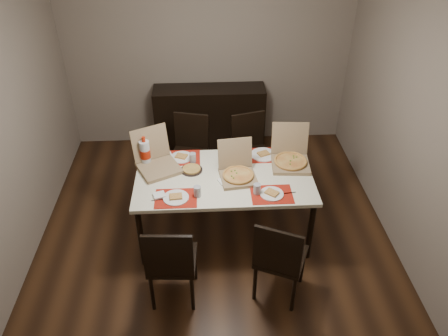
{
  "coord_description": "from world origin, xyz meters",
  "views": [
    {
      "loc": [
        -0.09,
        -3.58,
        3.38
      ],
      "look_at": [
        0.1,
        0.0,
        0.85
      ],
      "focal_mm": 35.0,
      "sensor_mm": 36.0,
      "label": 1
    }
  ],
  "objects_px": {
    "chair_near_right": "(279,258)",
    "chair_far_right": "(250,148)",
    "soda_bottle": "(145,153)",
    "dining_table": "(224,181)",
    "dip_bowl": "(232,162)",
    "chair_near_left": "(171,261)",
    "sideboard": "(210,118)",
    "pizza_box_center": "(238,172)",
    "chair_far_left": "(190,149)"
  },
  "relations": [
    {
      "from": "chair_near_right",
      "to": "chair_far_right",
      "type": "relative_size",
      "value": 1.0
    },
    {
      "from": "soda_bottle",
      "to": "dining_table",
      "type": "bearing_deg",
      "value": -17.87
    },
    {
      "from": "dining_table",
      "to": "dip_bowl",
      "type": "xyz_separation_m",
      "value": [
        0.09,
        0.22,
        0.08
      ]
    },
    {
      "from": "chair_far_right",
      "to": "chair_near_left",
      "type": "bearing_deg",
      "value": -116.15
    },
    {
      "from": "sideboard",
      "to": "dip_bowl",
      "type": "bearing_deg",
      "value": -82.78
    },
    {
      "from": "sideboard",
      "to": "dining_table",
      "type": "relative_size",
      "value": 0.83
    },
    {
      "from": "pizza_box_center",
      "to": "chair_near_left",
      "type": "bearing_deg",
      "value": -126.09
    },
    {
      "from": "chair_near_left",
      "to": "chair_far_right",
      "type": "xyz_separation_m",
      "value": [
        0.88,
        1.8,
        0.0
      ]
    },
    {
      "from": "soda_bottle",
      "to": "pizza_box_center",
      "type": "bearing_deg",
      "value": -16.74
    },
    {
      "from": "sideboard",
      "to": "chair_far_right",
      "type": "distance_m",
      "value": 1.01
    },
    {
      "from": "sideboard",
      "to": "chair_near_left",
      "type": "xyz_separation_m",
      "value": [
        -0.41,
        -2.69,
        0.06
      ]
    },
    {
      "from": "chair_near_left",
      "to": "soda_bottle",
      "type": "relative_size",
      "value": 2.81
    },
    {
      "from": "dining_table",
      "to": "chair_near_right",
      "type": "height_order",
      "value": "chair_near_right"
    },
    {
      "from": "sideboard",
      "to": "chair_far_left",
      "type": "distance_m",
      "value": 0.91
    },
    {
      "from": "chair_near_right",
      "to": "soda_bottle",
      "type": "relative_size",
      "value": 2.81
    },
    {
      "from": "chair_far_left",
      "to": "chair_far_right",
      "type": "relative_size",
      "value": 1.0
    },
    {
      "from": "chair_near_left",
      "to": "chair_far_right",
      "type": "relative_size",
      "value": 1.0
    },
    {
      "from": "chair_near_right",
      "to": "chair_far_left",
      "type": "relative_size",
      "value": 1.0
    },
    {
      "from": "chair_far_right",
      "to": "dip_bowl",
      "type": "xyz_separation_m",
      "value": [
        -0.28,
        -0.67,
        0.26
      ]
    },
    {
      "from": "chair_near_left",
      "to": "pizza_box_center",
      "type": "relative_size",
      "value": 2.16
    },
    {
      "from": "chair_near_left",
      "to": "soda_bottle",
      "type": "height_order",
      "value": "soda_bottle"
    },
    {
      "from": "pizza_box_center",
      "to": "dip_bowl",
      "type": "xyz_separation_m",
      "value": [
        -0.04,
        0.25,
        -0.04
      ]
    },
    {
      "from": "chair_near_left",
      "to": "chair_near_right",
      "type": "xyz_separation_m",
      "value": [
        0.95,
        -0.01,
        0.0
      ]
    },
    {
      "from": "soda_bottle",
      "to": "chair_far_right",
      "type": "bearing_deg",
      "value": 28.0
    },
    {
      "from": "chair_far_right",
      "to": "pizza_box_center",
      "type": "distance_m",
      "value": 0.99
    },
    {
      "from": "sideboard",
      "to": "soda_bottle",
      "type": "bearing_deg",
      "value": -115.02
    },
    {
      "from": "chair_far_right",
      "to": "chair_far_left",
      "type": "bearing_deg",
      "value": 178.4
    },
    {
      "from": "dining_table",
      "to": "sideboard",
      "type": "bearing_deg",
      "value": 93.3
    },
    {
      "from": "dining_table",
      "to": "chair_far_left",
      "type": "distance_m",
      "value": 1.0
    },
    {
      "from": "chair_near_right",
      "to": "pizza_box_center",
      "type": "distance_m",
      "value": 0.99
    },
    {
      "from": "sideboard",
      "to": "soda_bottle",
      "type": "xyz_separation_m",
      "value": [
        -0.71,
        -1.52,
        0.44
      ]
    },
    {
      "from": "dining_table",
      "to": "chair_far_left",
      "type": "height_order",
      "value": "chair_far_left"
    },
    {
      "from": "dining_table",
      "to": "pizza_box_center",
      "type": "height_order",
      "value": "pizza_box_center"
    },
    {
      "from": "dining_table",
      "to": "soda_bottle",
      "type": "relative_size",
      "value": 5.44
    },
    {
      "from": "chair_far_right",
      "to": "pizza_box_center",
      "type": "relative_size",
      "value": 2.16
    },
    {
      "from": "dining_table",
      "to": "chair_near_left",
      "type": "bearing_deg",
      "value": -119.31
    },
    {
      "from": "chair_far_left",
      "to": "dip_bowl",
      "type": "distance_m",
      "value": 0.87
    },
    {
      "from": "chair_far_right",
      "to": "soda_bottle",
      "type": "height_order",
      "value": "soda_bottle"
    },
    {
      "from": "chair_far_left",
      "to": "dip_bowl",
      "type": "xyz_separation_m",
      "value": [
        0.46,
        -0.69,
        0.26
      ]
    },
    {
      "from": "chair_near_right",
      "to": "soda_bottle",
      "type": "bearing_deg",
      "value": 136.62
    },
    {
      "from": "chair_far_right",
      "to": "dip_bowl",
      "type": "bearing_deg",
      "value": -112.59
    },
    {
      "from": "chair_far_left",
      "to": "dip_bowl",
      "type": "height_order",
      "value": "chair_far_left"
    },
    {
      "from": "chair_far_left",
      "to": "sideboard",
      "type": "bearing_deg",
      "value": 72.99
    },
    {
      "from": "sideboard",
      "to": "chair_near_right",
      "type": "bearing_deg",
      "value": -78.62
    },
    {
      "from": "dip_bowl",
      "to": "soda_bottle",
      "type": "height_order",
      "value": "soda_bottle"
    },
    {
      "from": "chair_near_left",
      "to": "pizza_box_center",
      "type": "bearing_deg",
      "value": 53.91
    },
    {
      "from": "dining_table",
      "to": "pizza_box_center",
      "type": "relative_size",
      "value": 4.18
    },
    {
      "from": "chair_far_right",
      "to": "pizza_box_center",
      "type": "xyz_separation_m",
      "value": [
        -0.24,
        -0.91,
        0.3
      ]
    },
    {
      "from": "chair_near_left",
      "to": "soda_bottle",
      "type": "distance_m",
      "value": 1.27
    },
    {
      "from": "chair_near_left",
      "to": "chair_near_right",
      "type": "height_order",
      "value": "same"
    }
  ]
}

